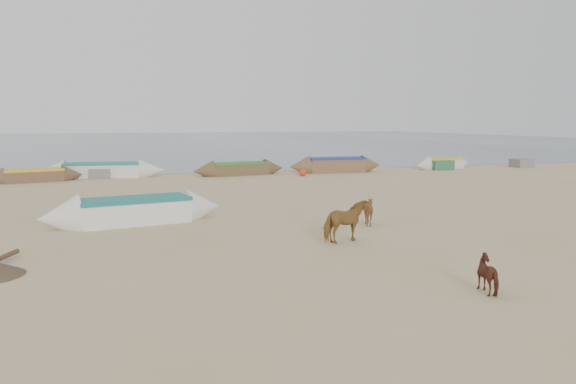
# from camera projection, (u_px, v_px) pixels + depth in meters

# --- Properties ---
(ground) EXTENTS (140.00, 140.00, 0.00)m
(ground) POSITION_uv_depth(u_px,v_px,m) (334.00, 248.00, 14.84)
(ground) COLOR tan
(ground) RESTS_ON ground
(sea) EXTENTS (160.00, 160.00, 0.00)m
(sea) POSITION_uv_depth(u_px,v_px,m) (143.00, 141.00, 92.24)
(sea) COLOR slate
(sea) RESTS_ON ground
(cow_adult) EXTENTS (1.50, 1.01, 1.16)m
(cow_adult) POSITION_uv_depth(u_px,v_px,m) (347.00, 222.00, 15.41)
(cow_adult) COLOR brown
(cow_adult) RESTS_ON ground
(calf_front) EXTENTS (1.14, 1.10, 0.96)m
(calf_front) POSITION_uv_depth(u_px,v_px,m) (369.00, 211.00, 17.86)
(calf_front) COLOR #56331B
(calf_front) RESTS_ON ground
(calf_right) EXTENTS (0.79, 0.87, 0.73)m
(calf_right) POSITION_uv_depth(u_px,v_px,m) (492.00, 274.00, 10.95)
(calf_right) COLOR #5B2B1D
(calf_right) RESTS_ON ground
(near_canoe) EXTENTS (6.07, 2.49, 0.85)m
(near_canoe) POSITION_uv_depth(u_px,v_px,m) (134.00, 210.00, 18.31)
(near_canoe) COLOR white
(near_canoe) RESTS_ON ground
(waterline_canoes) EXTENTS (40.78, 3.62, 0.98)m
(waterline_canoes) POSITION_uv_depth(u_px,v_px,m) (166.00, 169.00, 33.47)
(waterline_canoes) COLOR beige
(waterline_canoes) RESTS_ON ground
(beach_clutter) EXTENTS (44.42, 3.22, 0.64)m
(beach_clutter) POSITION_uv_depth(u_px,v_px,m) (283.00, 170.00, 34.85)
(beach_clutter) COLOR #2D6433
(beach_clutter) RESTS_ON ground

